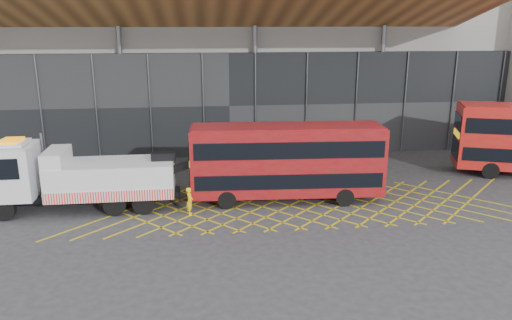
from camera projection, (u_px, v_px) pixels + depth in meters
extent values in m
plane|color=#2C2C2F|center=(207.00, 209.00, 28.50)|extent=(120.00, 120.00, 0.00)
cube|color=gold|center=(121.00, 212.00, 28.00)|extent=(7.16, 7.16, 0.01)
cube|color=gold|center=(121.00, 212.00, 28.00)|extent=(7.16, 7.16, 0.01)
cube|color=gold|center=(150.00, 211.00, 28.17)|extent=(7.16, 7.16, 0.01)
cube|color=gold|center=(150.00, 211.00, 28.17)|extent=(7.16, 7.16, 0.01)
cube|color=gold|center=(178.00, 210.00, 28.34)|extent=(7.16, 7.16, 0.01)
cube|color=gold|center=(178.00, 210.00, 28.34)|extent=(7.16, 7.16, 0.01)
cube|color=gold|center=(207.00, 209.00, 28.50)|extent=(7.16, 7.16, 0.01)
cube|color=gold|center=(207.00, 209.00, 28.50)|extent=(7.16, 7.16, 0.01)
cube|color=gold|center=(235.00, 208.00, 28.67)|extent=(7.16, 7.16, 0.01)
cube|color=gold|center=(235.00, 208.00, 28.67)|extent=(7.16, 7.16, 0.01)
cube|color=gold|center=(262.00, 207.00, 28.83)|extent=(7.16, 7.16, 0.01)
cube|color=gold|center=(262.00, 207.00, 28.83)|extent=(7.16, 7.16, 0.01)
cube|color=gold|center=(289.00, 206.00, 29.00)|extent=(7.16, 7.16, 0.01)
cube|color=gold|center=(289.00, 206.00, 29.00)|extent=(7.16, 7.16, 0.01)
cube|color=gold|center=(316.00, 205.00, 29.16)|extent=(7.16, 7.16, 0.01)
cube|color=gold|center=(316.00, 205.00, 29.16)|extent=(7.16, 7.16, 0.01)
cube|color=gold|center=(343.00, 204.00, 29.33)|extent=(7.16, 7.16, 0.01)
cube|color=gold|center=(343.00, 204.00, 29.33)|extent=(7.16, 7.16, 0.01)
cube|color=gold|center=(369.00, 202.00, 29.50)|extent=(7.16, 7.16, 0.01)
cube|color=gold|center=(369.00, 202.00, 29.50)|extent=(7.16, 7.16, 0.01)
cube|color=gold|center=(396.00, 201.00, 29.66)|extent=(7.16, 7.16, 0.01)
cube|color=gold|center=(396.00, 201.00, 29.66)|extent=(7.16, 7.16, 0.01)
cube|color=gold|center=(421.00, 200.00, 29.83)|extent=(7.16, 7.16, 0.01)
cube|color=gold|center=(421.00, 200.00, 29.83)|extent=(7.16, 7.16, 0.01)
cube|color=gold|center=(447.00, 199.00, 29.99)|extent=(7.16, 7.16, 0.01)
cube|color=gold|center=(447.00, 199.00, 29.99)|extent=(7.16, 7.16, 0.01)
cube|color=gold|center=(472.00, 198.00, 30.16)|extent=(7.16, 7.16, 0.01)
cube|color=gold|center=(472.00, 198.00, 30.16)|extent=(7.16, 7.16, 0.01)
cube|color=gray|center=(224.00, 36.00, 44.42)|extent=(55.00, 14.00, 18.00)
cube|color=black|center=(229.00, 105.00, 38.81)|extent=(55.00, 0.80, 8.00)
cube|color=brown|center=(200.00, 3.00, 33.01)|extent=(40.00, 11.93, 4.07)
cylinder|color=#595B60|center=(123.00, 94.00, 37.51)|extent=(0.36, 0.36, 10.00)
cylinder|color=#595B60|center=(255.00, 92.00, 38.55)|extent=(0.36, 0.36, 10.00)
cylinder|color=#595B60|center=(380.00, 90.00, 39.58)|extent=(0.36, 0.36, 10.00)
cube|color=black|center=(85.00, 196.00, 28.32)|extent=(10.66, 1.27, 0.39)
cube|color=white|center=(11.00, 171.00, 27.43)|extent=(2.73, 2.84, 2.91)
cube|color=orange|center=(11.00, 141.00, 26.99)|extent=(1.03, 1.36, 0.13)
cube|color=white|center=(112.00, 177.00, 28.22)|extent=(6.99, 2.90, 1.79)
cube|color=red|center=(109.00, 197.00, 27.03)|extent=(6.95, 0.17, 0.62)
cube|color=white|center=(56.00, 157.00, 27.52)|extent=(1.16, 2.71, 0.78)
cube|color=black|center=(163.00, 157.00, 28.27)|extent=(1.35, 0.58, 0.56)
cube|color=black|center=(184.00, 166.00, 28.55)|extent=(2.46, 0.43, 1.21)
cylinder|color=black|center=(4.00, 209.00, 26.77)|extent=(1.24, 0.41, 1.23)
cylinder|color=black|center=(18.00, 195.00, 29.02)|extent=(1.24, 0.41, 1.23)
cylinder|color=black|center=(144.00, 203.00, 27.64)|extent=(1.24, 0.41, 1.23)
cylinder|color=black|center=(147.00, 189.00, 29.89)|extent=(1.24, 0.41, 1.23)
cylinder|color=#595B60|center=(43.00, 154.00, 28.50)|extent=(0.16, 0.16, 2.47)
cube|color=maroon|center=(287.00, 160.00, 29.22)|extent=(11.28, 3.06, 3.95)
cube|color=black|center=(287.00, 175.00, 29.47)|extent=(10.84, 3.10, 0.86)
cube|color=black|center=(287.00, 145.00, 28.97)|extent=(10.84, 3.10, 0.97)
cube|color=black|center=(191.00, 176.00, 29.10)|extent=(0.16, 2.28, 1.32)
cube|color=black|center=(190.00, 147.00, 28.62)|extent=(0.16, 2.28, 0.97)
cube|color=yellow|center=(191.00, 160.00, 28.84)|extent=(0.14, 1.82, 0.36)
cube|color=maroon|center=(288.00, 127.00, 28.67)|extent=(11.05, 2.85, 0.12)
cylinder|color=black|center=(227.00, 200.00, 28.43)|extent=(1.07, 0.35, 1.06)
cylinder|color=black|center=(227.00, 187.00, 30.63)|extent=(1.07, 0.35, 1.06)
cylinder|color=black|center=(345.00, 197.00, 28.86)|extent=(1.07, 0.35, 1.06)
cylinder|color=black|center=(336.00, 184.00, 31.06)|extent=(1.07, 0.35, 1.06)
cube|color=black|center=(455.00, 148.00, 35.08)|extent=(0.82, 2.33, 1.41)
cube|color=black|center=(458.00, 121.00, 34.56)|extent=(0.82, 2.33, 1.03)
cube|color=yellow|center=(456.00, 133.00, 34.80)|extent=(0.66, 1.86, 0.38)
cylinder|color=black|center=(490.00, 171.00, 33.79)|extent=(1.17, 0.66, 1.13)
cylinder|color=black|center=(482.00, 161.00, 36.12)|extent=(1.17, 0.66, 1.13)
imported|color=yellow|center=(190.00, 201.00, 27.49)|extent=(0.40, 0.59, 1.58)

